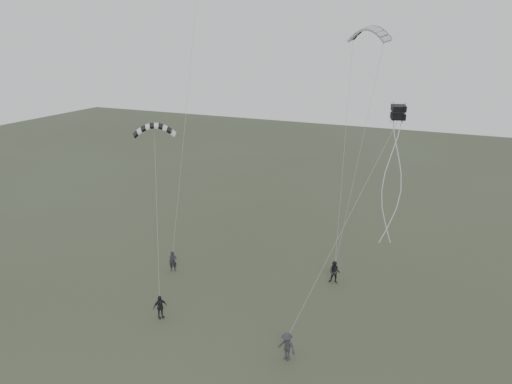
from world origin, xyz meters
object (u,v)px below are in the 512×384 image
at_px(flyer_right, 335,272).
at_px(flyer_center, 160,307).
at_px(flyer_far, 287,346).
at_px(kite_pale_large, 369,28).
at_px(flyer_left, 173,261).
at_px(kite_striped, 154,126).
at_px(kite_box, 398,112).

distance_m(flyer_right, flyer_center, 12.48).
distance_m(flyer_far, kite_pale_large, 23.16).
relative_size(flyer_left, kite_striped, 0.57).
distance_m(flyer_left, flyer_center, 6.52).
bearing_deg(flyer_right, kite_box, -43.49).
bearing_deg(kite_box, kite_pale_large, 91.79).
height_order(flyer_right, flyer_center, flyer_right).
distance_m(flyer_right, kite_striped, 16.13).
height_order(flyer_center, kite_box, kite_box).
relative_size(flyer_center, kite_box, 2.03).
height_order(flyer_left, kite_striped, kite_striped).
bearing_deg(flyer_left, flyer_center, -95.43).
distance_m(flyer_left, kite_box, 19.71).
distance_m(kite_pale_large, kite_striped, 17.06).
bearing_deg(flyer_far, flyer_right, 104.85).
relative_size(flyer_right, kite_box, 2.18).
distance_m(flyer_center, kite_pale_large, 24.31).
distance_m(flyer_center, kite_box, 18.41).
xyz_separation_m(flyer_far, kite_striped, (-11.31, 4.87, 10.48)).
xyz_separation_m(flyer_center, flyer_far, (8.72, -0.69, 0.06)).
height_order(flyer_left, flyer_far, flyer_far).
relative_size(flyer_right, kite_pale_large, 0.48).
bearing_deg(flyer_left, kite_pale_large, 8.42).
height_order(flyer_left, flyer_center, same).
distance_m(flyer_far, kite_box, 14.19).
bearing_deg(flyer_center, kite_striped, 62.70).
xyz_separation_m(flyer_left, kite_box, (15.51, -0.29, 12.17)).
height_order(flyer_far, kite_box, kite_box).
xyz_separation_m(kite_pale_large, kite_box, (4.01, -9.92, -4.46)).
xyz_separation_m(flyer_center, kite_box, (12.64, 5.57, 12.17)).
bearing_deg(kite_striped, kite_box, -29.26).
relative_size(kite_pale_large, kite_striped, 1.28).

